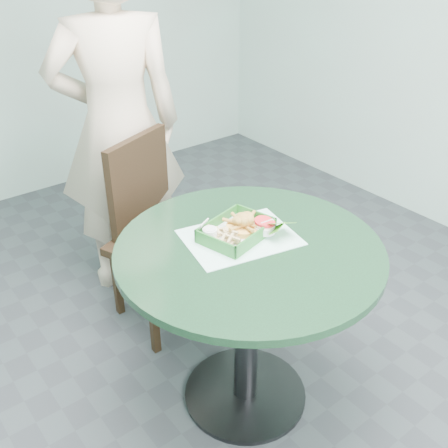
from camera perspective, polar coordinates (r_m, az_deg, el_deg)
floor at (r=2.41m, az=2.30°, el=-18.01°), size 4.00×5.00×0.02m
cafe_table at (r=2.01m, az=2.63°, el=-6.99°), size 0.98×0.98×0.75m
dining_chair at (r=2.55m, az=-7.79°, el=0.32°), size 0.42×0.42×0.93m
diner_person at (r=2.64m, az=-11.86°, el=13.94°), size 0.92×0.75×2.16m
placemat at (r=1.96m, az=1.73°, el=-1.96°), size 0.46×0.38×0.00m
food_basket at (r=1.96m, az=1.33°, el=-1.48°), size 0.26×0.19×0.05m
crab_sandwich at (r=1.96m, az=2.33°, el=-0.36°), size 0.13×0.13×0.08m
fries_pile at (r=1.92m, az=-0.24°, el=-1.47°), size 0.10×0.11×0.04m
sauce_ramekin at (r=1.93m, az=-1.75°, el=-0.98°), size 0.05×0.05×0.03m
garnish_cup at (r=1.94m, az=4.84°, el=-1.08°), size 0.12×0.12×0.05m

